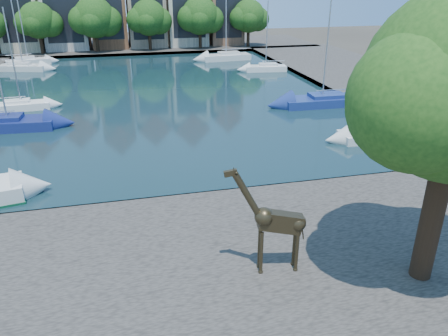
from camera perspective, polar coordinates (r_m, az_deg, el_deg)
The scene contains 21 objects.
ground at distance 23.72m, azimuth -4.32°, elevation -4.31°, with size 160.00×160.00×0.00m, color #38332B.
water_basin at distance 46.17m, azimuth -9.31°, elevation 9.55°, with size 38.00×50.00×0.08m, color black.
near_quay at distance 17.78m, azimuth -0.50°, elevation -13.98°, with size 50.00×14.00×0.50m, color #4D4943.
far_quay at distance 77.54m, azimuth -11.42°, elevation 15.25°, with size 60.00×16.00×0.50m, color #4D4943.
right_quay at distance 53.93m, azimuth 18.66°, elevation 10.90°, with size 14.00×52.00×0.50m, color #4D4943.
townhouse_west_inner at distance 77.14m, azimuth -20.14°, elevation 19.62°, with size 6.43×9.18×15.15m.
townhouse_east_end at distance 78.91m, azimuth -0.17°, elevation 20.84°, with size 5.44×9.18×14.43m.
far_tree_west at distance 72.27m, azimuth -23.07°, elevation 17.18°, with size 6.76×5.20×7.36m.
far_tree_mid_west at distance 71.50m, azimuth -16.47°, elevation 18.17°, with size 7.80×6.00×8.00m.
far_tree_mid_east at distance 71.65m, azimuth -9.75°, elevation 18.64°, with size 7.02×5.40×7.52m.
far_tree_east at distance 72.66m, azimuth -3.09°, elevation 19.08°, with size 7.54×5.80×7.84m.
far_tree_far_east at distance 74.54m, azimuth 3.31°, elevation 19.07°, with size 6.76×5.20×7.36m.
giraffe_statue at distance 16.67m, azimuth 6.61°, elevation -6.96°, with size 3.08×0.72×4.40m.
sailboat_left_b at distance 38.33m, azimuth -26.39°, elevation 5.43°, with size 7.16×2.93×10.66m.
sailboat_left_c at distance 43.69m, azimuth -24.97°, elevation 7.57°, with size 4.99×2.07×8.74m.
sailboat_left_d at distance 62.61m, azimuth -24.76°, elevation 12.00°, with size 6.21×3.54×10.22m.
sailboat_left_e at distance 66.31m, azimuth -24.22°, elevation 12.71°, with size 5.89×3.30×10.99m.
sailboat_right_a at distance 34.08m, azimuth 19.56°, elevation 4.27°, with size 5.88×2.26×8.21m.
sailboat_right_b at distance 42.05m, azimuth 12.70°, elevation 8.76°, with size 7.49×2.76×11.25m.
sailboat_right_c at distance 56.99m, azimuth 5.47°, elevation 13.01°, with size 5.30×2.41×8.39m.
sailboat_right_d at distance 64.59m, azimuth 0.27°, elevation 14.46°, with size 6.98×2.87×9.93m.
Camera 1 is at (-3.13, -20.71, 11.14)m, focal length 35.00 mm.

